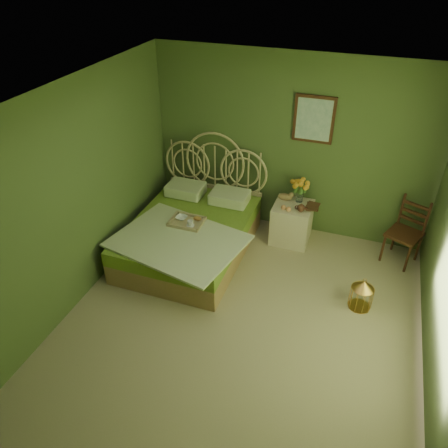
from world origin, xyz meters
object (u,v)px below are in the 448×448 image
at_px(nightstand, 292,218).
at_px(birdcage, 362,295).
at_px(chair, 406,227).
at_px(bed, 191,232).

relative_size(nightstand, birdcage, 2.54).
bearing_deg(chair, bed, -140.13).
distance_m(chair, birdcage, 1.30).
xyz_separation_m(nightstand, birdcage, (1.10, -1.12, -0.17)).
bearing_deg(nightstand, bed, -150.01).
distance_m(bed, chair, 2.92).
relative_size(chair, birdcage, 2.30).
bearing_deg(bed, birdcage, -9.01).
bearing_deg(nightstand, chair, 2.84).
bearing_deg(nightstand, birdcage, -45.50).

